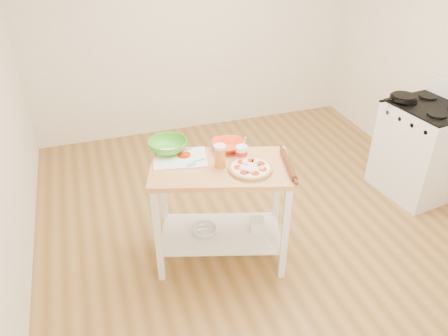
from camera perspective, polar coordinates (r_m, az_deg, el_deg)
name	(u,v)px	position (r m, az deg, el deg)	size (l,w,h in m)	color
room_shell	(273,91)	(3.36, 6.36, 10.02)	(4.04, 4.54, 2.74)	olive
prep_island	(221,194)	(3.37, -0.41, -3.45)	(1.16, 0.85, 0.90)	tan
gas_stove	(420,150)	(4.72, 24.27, 2.18)	(0.69, 0.78, 1.11)	white
skillet	(403,98)	(4.52, 22.32, 8.50)	(0.39, 0.25, 0.03)	black
pizza	(251,168)	(3.18, 3.48, 0.00)	(0.32, 0.32, 0.05)	tan
cutting_board	(180,158)	(3.33, -5.83, 1.34)	(0.45, 0.37, 0.04)	white
spatula	(195,162)	(3.25, -3.75, 0.79)	(0.15, 0.07, 0.01)	#47C7C6
knife	(170,152)	(3.40, -7.12, 2.11)	(0.27, 0.03, 0.01)	silver
orange_bowl	(228,146)	(3.43, 0.52, 2.91)	(0.25, 0.25, 0.06)	#FF3D18
green_bowl	(168,146)	(3.42, -7.36, 2.88)	(0.30, 0.30, 0.09)	green
beer_pint	(220,156)	(3.18, -0.54, 1.58)	(0.09, 0.09, 0.18)	orange
yogurt_tub	(241,153)	(3.29, 2.29, 2.02)	(0.09, 0.09, 0.19)	white
rolling_pin	(288,165)	(3.24, 8.39, 0.45)	(0.05, 0.05, 0.40)	#632D16
shelf_glass_bowl	(204,231)	(3.58, -2.61, -8.17)	(0.20, 0.20, 0.06)	silver
shelf_bin	(257,225)	(3.61, 4.35, -7.38)	(0.11, 0.11, 0.11)	white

